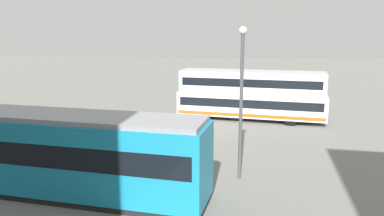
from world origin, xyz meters
The scene contains 7 objects.
ground_plane centered at (0.00, 0.00, 0.00)m, with size 160.00×160.00×0.00m, color slate.
double_decker_bus centered at (-4.68, -3.46, 1.97)m, with size 11.53×4.25×3.84m.
tram_yellow centered at (4.09, 11.16, 1.79)m, with size 13.34×4.30×3.45m.
pedestrian_near_railing centered at (5.15, 5.93, 0.93)m, with size 0.44×0.44×1.62m.
pedestrian_railing centered at (2.85, 4.87, 0.73)m, with size 6.12×0.56×1.08m.
info_sign centered at (8.83, 5.43, 1.53)m, with size 0.99×0.15×2.24m.
street_lamp centered at (-3.69, 8.73, 4.05)m, with size 0.36×0.36×6.94m.
Camera 1 is at (-3.32, 25.19, 6.62)m, focal length 34.65 mm.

